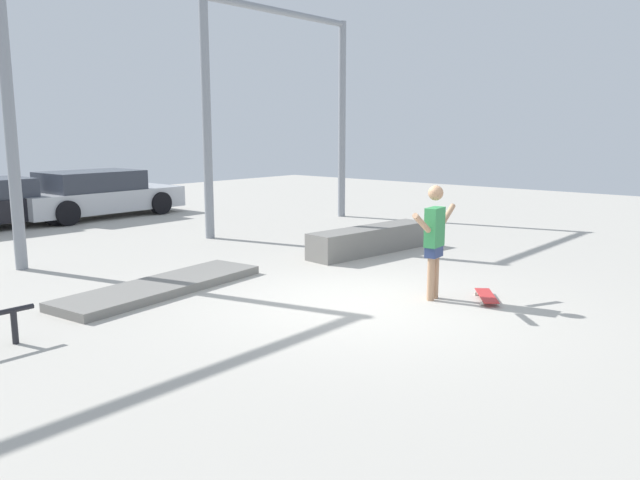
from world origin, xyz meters
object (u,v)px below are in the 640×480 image
(skateboarder, at_px, (434,235))
(skateboard, at_px, (487,296))
(manual_pad, at_px, (162,286))
(parked_car_silver, at_px, (96,195))
(grind_box, at_px, (370,240))

(skateboarder, relative_size, skateboard, 2.11)
(skateboarder, distance_m, manual_pad, 4.09)
(skateboarder, height_order, manual_pad, skateboarder)
(parked_car_silver, bearing_deg, grind_box, -86.06)
(grind_box, relative_size, manual_pad, 0.86)
(skateboarder, xyz_separation_m, skateboard, (0.45, -0.61, -0.86))
(skateboarder, bearing_deg, parked_car_silver, 76.11)
(skateboarder, distance_m, grind_box, 3.56)
(skateboarder, bearing_deg, manual_pad, 116.92)
(skateboarder, distance_m, skateboard, 1.15)
(skateboarder, height_order, skateboard, skateboarder)
(skateboarder, relative_size, manual_pad, 0.48)
(manual_pad, bearing_deg, parked_car_silver, 65.88)
(skateboard, relative_size, manual_pad, 0.23)
(manual_pad, distance_m, parked_car_silver, 8.97)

